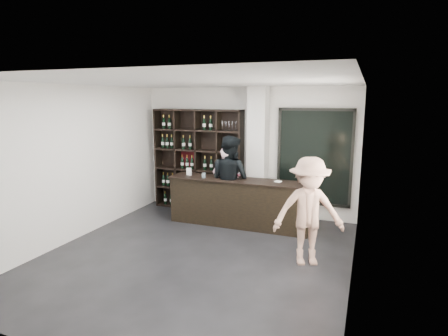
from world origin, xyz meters
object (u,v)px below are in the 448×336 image
at_px(taster_black, 230,180).
at_px(taster_pink, 227,185).
at_px(wine_shelf, 198,160).
at_px(tasting_counter, 239,203).
at_px(customer, 309,212).

bearing_deg(taster_black, taster_pink, 21.25).
bearing_deg(wine_shelf, taster_black, -33.65).
bearing_deg(tasting_counter, taster_black, 157.75).
xyz_separation_m(taster_black, customer, (1.88, -1.45, -0.07)).
relative_size(wine_shelf, taster_black, 1.27).
distance_m(wine_shelf, taster_black, 1.32).
bearing_deg(taster_black, tasting_counter, 179.17).
height_order(tasting_counter, taster_pink, taster_pink).
distance_m(wine_shelf, taster_pink, 1.28).
height_order(taster_black, customer, taster_black).
bearing_deg(customer, wine_shelf, 122.51).
relative_size(wine_shelf, tasting_counter, 0.79).
xyz_separation_m(wine_shelf, taster_black, (1.07, -0.72, -0.25)).
height_order(taster_pink, customer, customer).
relative_size(taster_black, customer, 1.08).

